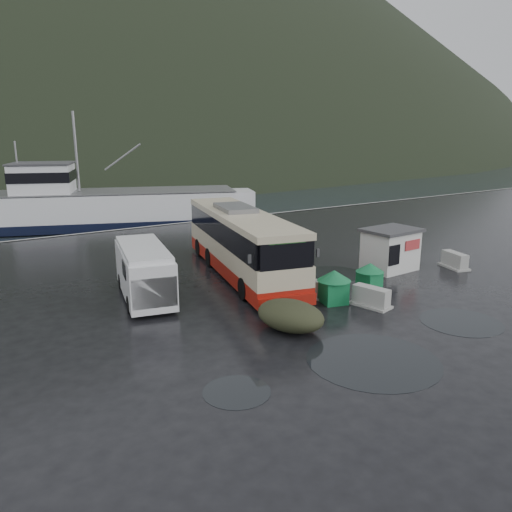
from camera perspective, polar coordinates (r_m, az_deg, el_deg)
ground at (r=21.25m, az=-0.96°, el=-6.02°), size 160.00×160.00×0.00m
quay_edge at (r=39.12m, az=-16.61°, el=2.75°), size 160.00×0.60×1.50m
coach_bus at (r=26.33m, az=-1.67°, el=-2.02°), size 5.82×12.75×3.50m
white_van at (r=23.13m, az=-12.52°, el=-4.67°), size 3.17×6.08×2.42m
waste_bin_left at (r=24.24m, az=12.76°, el=-3.81°), size 0.99×0.99×1.32m
waste_bin_right at (r=22.20m, az=8.81°, el=-5.30°), size 1.30×1.30×1.48m
dome_tent at (r=19.19m, az=3.93°, el=-8.33°), size 2.62×3.21×1.10m
ticket_kiosk at (r=27.97m, az=14.95°, el=-1.53°), size 3.01×2.34×2.27m
jersey_barrier_a at (r=22.68m, az=7.42°, el=-4.82°), size 1.29×1.75×0.79m
jersey_barrier_b at (r=22.08m, az=12.96°, el=-5.61°), size 1.22×1.86×0.86m
jersey_barrier_c at (r=29.50m, az=21.67°, el=-1.26°), size 1.30×1.90×0.86m
fishing_trawler at (r=48.50m, az=-15.81°, el=4.91°), size 26.40×14.42×10.42m
puddles at (r=19.78m, az=13.26°, el=-7.97°), size 13.12×12.12×0.01m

